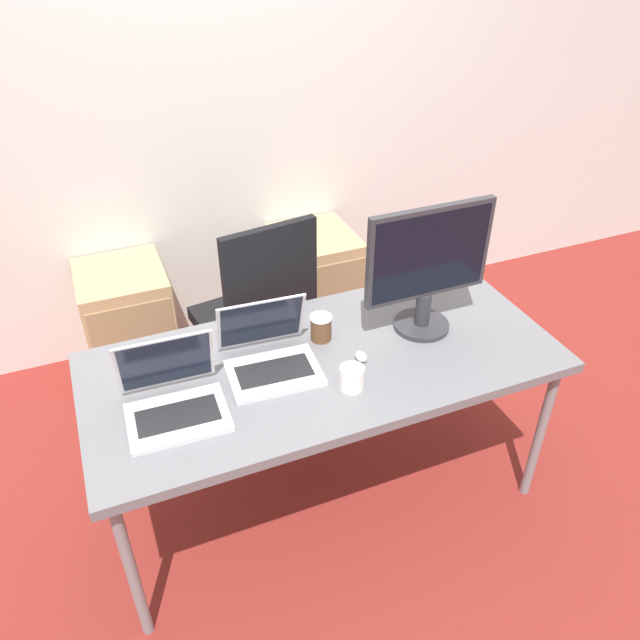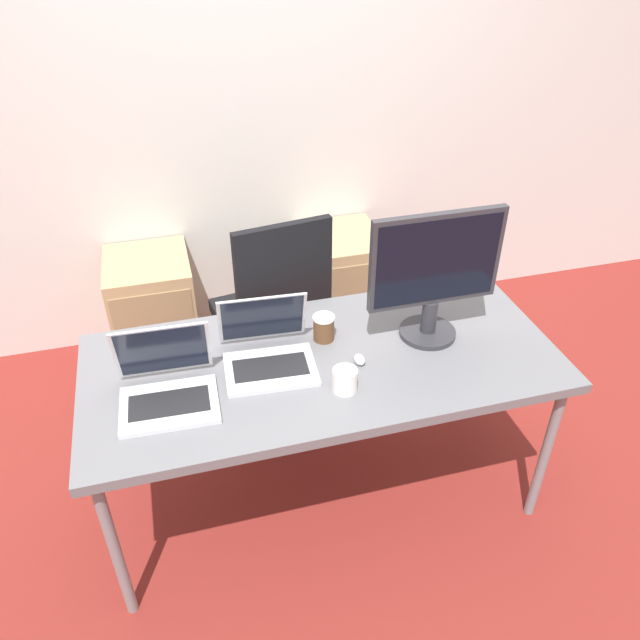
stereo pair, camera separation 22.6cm
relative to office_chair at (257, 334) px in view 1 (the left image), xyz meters
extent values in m
plane|color=maroon|center=(0.05, -0.73, -0.38)|extent=(14.00, 14.00, 0.00)
cube|color=silver|center=(0.05, 0.71, 0.92)|extent=(10.00, 0.05, 2.60)
cube|color=slate|center=(0.05, -0.73, 0.34)|extent=(1.76, 0.79, 0.04)
cylinder|color=gray|center=(-0.77, -1.06, -0.03)|extent=(0.04, 0.04, 0.71)
cylinder|color=gray|center=(0.87, -1.06, -0.03)|extent=(0.04, 0.04, 0.71)
cylinder|color=gray|center=(-0.77, -0.39, -0.03)|extent=(0.04, 0.04, 0.71)
cylinder|color=gray|center=(0.87, -0.39, -0.03)|extent=(0.04, 0.04, 0.71)
cylinder|color=#232326|center=(-0.01, 0.07, -0.37)|extent=(0.56, 0.56, 0.04)
cylinder|color=gray|center=(-0.01, 0.07, -0.16)|extent=(0.05, 0.05, 0.37)
cube|color=black|center=(-0.01, 0.07, 0.03)|extent=(0.54, 0.54, 0.07)
cube|color=black|center=(0.03, -0.19, 0.36)|extent=(0.44, 0.10, 0.60)
cube|color=tan|center=(-0.56, 0.44, -0.07)|extent=(0.43, 0.47, 0.62)
cube|color=#977D56|center=(-0.56, 0.20, -0.07)|extent=(0.39, 0.01, 0.50)
cube|color=tan|center=(0.49, 0.44, -0.07)|extent=(0.43, 0.47, 0.62)
cube|color=#977D56|center=(0.49, 0.20, -0.07)|extent=(0.39, 0.01, 0.50)
cube|color=silver|center=(-0.52, -0.84, 0.37)|extent=(0.34, 0.25, 0.02)
cube|color=black|center=(-0.52, -0.84, 0.38)|extent=(0.27, 0.14, 0.00)
cube|color=silver|center=(-0.51, -0.70, 0.50)|extent=(0.33, 0.08, 0.23)
cube|color=black|center=(-0.51, -0.70, 0.50)|extent=(0.30, 0.07, 0.21)
cube|color=silver|center=(-0.15, -0.75, 0.37)|extent=(0.34, 0.26, 0.02)
cube|color=black|center=(-0.15, -0.75, 0.38)|extent=(0.28, 0.15, 0.00)
cube|color=silver|center=(-0.14, -0.59, 0.50)|extent=(0.33, 0.11, 0.23)
cube|color=black|center=(-0.14, -0.60, 0.50)|extent=(0.31, 0.09, 0.21)
cylinder|color=#2D2D33|center=(0.49, -0.69, 0.37)|extent=(0.22, 0.22, 0.02)
cylinder|color=#2D2D33|center=(0.49, -0.69, 0.45)|extent=(0.06, 0.06, 0.13)
cube|color=#2D2D33|center=(0.49, -0.69, 0.70)|extent=(0.51, 0.03, 0.37)
cube|color=black|center=(0.49, -0.70, 0.70)|extent=(0.47, 0.00, 0.33)
ellipsoid|color=silver|center=(0.18, -0.79, 0.38)|extent=(0.04, 0.06, 0.03)
cylinder|color=white|center=(0.08, -0.91, 0.41)|extent=(0.09, 0.09, 0.09)
cylinder|color=brown|center=(0.09, -0.61, 0.41)|extent=(0.08, 0.08, 0.10)
cylinder|color=white|center=(0.09, -0.61, 0.46)|extent=(0.09, 0.09, 0.01)
camera|label=1|loc=(-0.66, -2.41, 1.81)|focal=35.00mm
camera|label=2|loc=(-0.44, -2.48, 1.81)|focal=35.00mm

